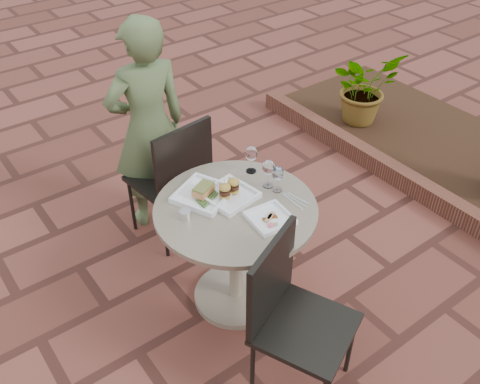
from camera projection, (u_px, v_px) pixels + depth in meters
ground at (254, 287)px, 3.42m from camera, size 60.00×60.00×0.00m
cafe_table at (236, 240)px, 3.06m from camera, size 0.90×0.90×0.73m
chair_far at (175, 173)px, 3.47m from camera, size 0.49×0.49×0.93m
chair_near at (290, 308)px, 2.59m from camera, size 0.58×0.58×0.93m
diner at (148, 128)px, 3.53m from camera, size 0.58×0.41×1.51m
plate_salmon at (204, 194)px, 2.97m from camera, size 0.37×0.37×0.08m
plate_sliders at (229, 193)px, 2.96m from camera, size 0.30×0.30×0.17m
plate_tuna at (270, 218)px, 2.82m from camera, size 0.23×0.23×0.03m
wine_glass_right at (278, 174)px, 2.96m from camera, size 0.07×0.07×0.16m
wine_glass_mid at (251, 154)px, 3.10m from camera, size 0.07×0.07×0.17m
wine_glass_far at (269, 168)px, 2.99m from camera, size 0.07×0.07×0.17m
steel_ramekin at (185, 214)px, 2.83m from camera, size 0.08×0.08×0.05m
cutlery_set at (295, 200)px, 2.96m from camera, size 0.10×0.18×0.00m
planter_curb at (388, 169)px, 4.32m from camera, size 0.12×3.00×0.15m
mulch_bed at (441, 146)px, 4.68m from camera, size 1.30×3.00×0.06m
potted_plant_a at (364, 87)px, 4.78m from camera, size 0.64×0.57×0.67m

